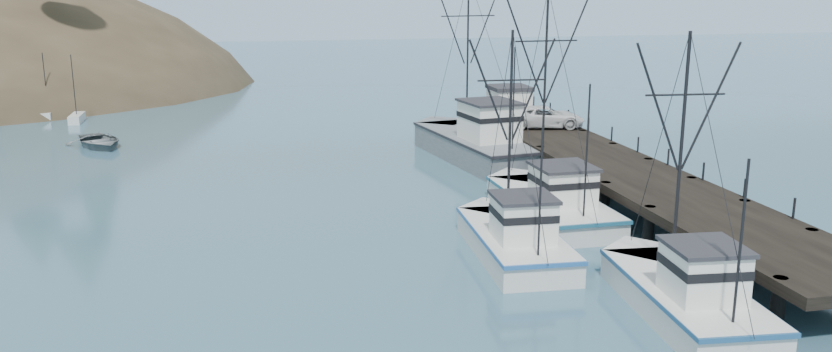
{
  "coord_description": "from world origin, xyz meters",
  "views": [
    {
      "loc": [
        -7.99,
        -28.92,
        12.8
      ],
      "look_at": [
        1.07,
        12.6,
        2.5
      ],
      "focal_mm": 35.0,
      "sensor_mm": 36.0,
      "label": 1
    }
  ],
  "objects_px": {
    "trawler_near": "(682,292)",
    "work_vessel": "(475,142)",
    "trawler_far": "(549,202)",
    "pickup_truck": "(545,117)",
    "trawler_mid": "(513,238)",
    "pier_shed": "(509,103)",
    "pier": "(609,165)",
    "motorboat": "(100,147)"
  },
  "relations": [
    {
      "from": "trawler_mid",
      "to": "pickup_truck",
      "type": "xyz_separation_m",
      "value": [
        9.87,
        21.51,
        1.99
      ]
    },
    {
      "from": "work_vessel",
      "to": "pier_shed",
      "type": "distance_m",
      "value": 5.9
    },
    {
      "from": "trawler_near",
      "to": "work_vessel",
      "type": "relative_size",
      "value": 0.7
    },
    {
      "from": "trawler_far",
      "to": "pier_shed",
      "type": "bearing_deg",
      "value": 78.02
    },
    {
      "from": "pier",
      "to": "trawler_mid",
      "type": "distance_m",
      "value": 13.76
    },
    {
      "from": "trawler_mid",
      "to": "pier_shed",
      "type": "distance_m",
      "value": 26.14
    },
    {
      "from": "trawler_mid",
      "to": "motorboat",
      "type": "xyz_separation_m",
      "value": [
        -23.47,
        31.41,
        -0.82
      ]
    },
    {
      "from": "trawler_near",
      "to": "trawler_mid",
      "type": "bearing_deg",
      "value": 117.86
    },
    {
      "from": "trawler_far",
      "to": "pickup_truck",
      "type": "xyz_separation_m",
      "value": [
        5.82,
        15.81,
        1.99
      ]
    },
    {
      "from": "trawler_mid",
      "to": "work_vessel",
      "type": "distance_m",
      "value": 21.24
    },
    {
      "from": "pickup_truck",
      "to": "work_vessel",
      "type": "bearing_deg",
      "value": 108.85
    },
    {
      "from": "motorboat",
      "to": "trawler_mid",
      "type": "bearing_deg",
      "value": -77.33
    },
    {
      "from": "trawler_near",
      "to": "trawler_mid",
      "type": "distance_m",
      "value": 9.1
    },
    {
      "from": "trawler_far",
      "to": "work_vessel",
      "type": "bearing_deg",
      "value": 89.25
    },
    {
      "from": "trawler_mid",
      "to": "pier_shed",
      "type": "relative_size",
      "value": 3.43
    },
    {
      "from": "trawler_mid",
      "to": "pier_shed",
      "type": "bearing_deg",
      "value": 71.88
    },
    {
      "from": "trawler_near",
      "to": "trawler_far",
      "type": "bearing_deg",
      "value": 90.84
    },
    {
      "from": "pier_shed",
      "to": "trawler_far",
      "type": "bearing_deg",
      "value": -101.98
    },
    {
      "from": "pier",
      "to": "trawler_far",
      "type": "bearing_deg",
      "value": -143.29
    },
    {
      "from": "work_vessel",
      "to": "pier",
      "type": "bearing_deg",
      "value": -64.07
    },
    {
      "from": "trawler_near",
      "to": "pickup_truck",
      "type": "xyz_separation_m",
      "value": [
        5.62,
        29.56,
        1.99
      ]
    },
    {
      "from": "pier",
      "to": "pier_shed",
      "type": "bearing_deg",
      "value": 95.75
    },
    {
      "from": "trawler_near",
      "to": "trawler_mid",
      "type": "xyz_separation_m",
      "value": [
        -4.25,
        8.04,
        -0.0
      ]
    },
    {
      "from": "trawler_near",
      "to": "pier_shed",
      "type": "distance_m",
      "value": 33.09
    },
    {
      "from": "pier",
      "to": "trawler_near",
      "type": "bearing_deg",
      "value": -106.62
    },
    {
      "from": "trawler_near",
      "to": "pier_shed",
      "type": "relative_size",
      "value": 3.53
    },
    {
      "from": "pier",
      "to": "work_vessel",
      "type": "height_order",
      "value": "work_vessel"
    },
    {
      "from": "trawler_near",
      "to": "work_vessel",
      "type": "bearing_deg",
      "value": 90.01
    },
    {
      "from": "work_vessel",
      "to": "pier_shed",
      "type": "relative_size",
      "value": 5.07
    },
    {
      "from": "pier",
      "to": "trawler_far",
      "type": "relative_size",
      "value": 3.46
    },
    {
      "from": "trawler_mid",
      "to": "pickup_truck",
      "type": "bearing_deg",
      "value": 65.36
    },
    {
      "from": "pier_shed",
      "to": "pickup_truck",
      "type": "relative_size",
      "value": 0.55
    },
    {
      "from": "work_vessel",
      "to": "trawler_near",
      "type": "bearing_deg",
      "value": -89.99
    },
    {
      "from": "trawler_mid",
      "to": "trawler_far",
      "type": "height_order",
      "value": "trawler_far"
    },
    {
      "from": "trawler_near",
      "to": "pier_shed",
      "type": "bearing_deg",
      "value": 83.32
    },
    {
      "from": "trawler_near",
      "to": "pickup_truck",
      "type": "distance_m",
      "value": 30.15
    },
    {
      "from": "trawler_near",
      "to": "motorboat",
      "type": "bearing_deg",
      "value": 125.09
    },
    {
      "from": "trawler_mid",
      "to": "motorboat",
      "type": "bearing_deg",
      "value": 126.76
    },
    {
      "from": "trawler_far",
      "to": "pier",
      "type": "bearing_deg",
      "value": 36.71
    },
    {
      "from": "pier",
      "to": "pier_shed",
      "type": "relative_size",
      "value": 13.75
    },
    {
      "from": "pier_shed",
      "to": "motorboat",
      "type": "bearing_deg",
      "value": 168.02
    },
    {
      "from": "trawler_near",
      "to": "trawler_mid",
      "type": "relative_size",
      "value": 1.03
    }
  ]
}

